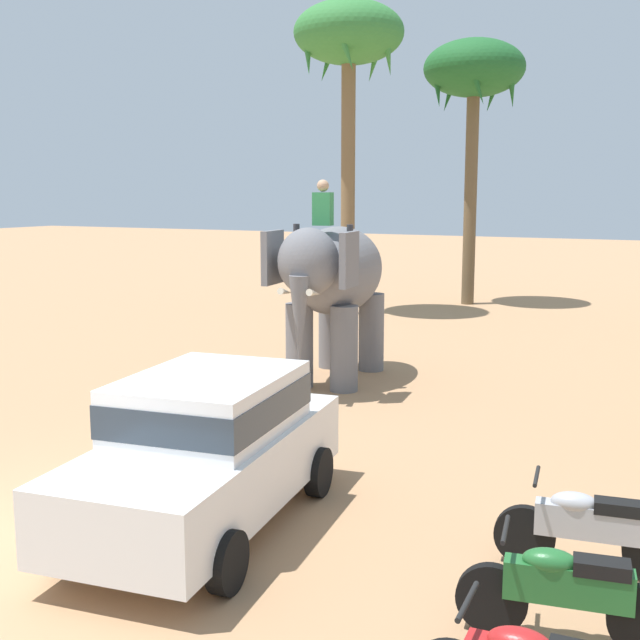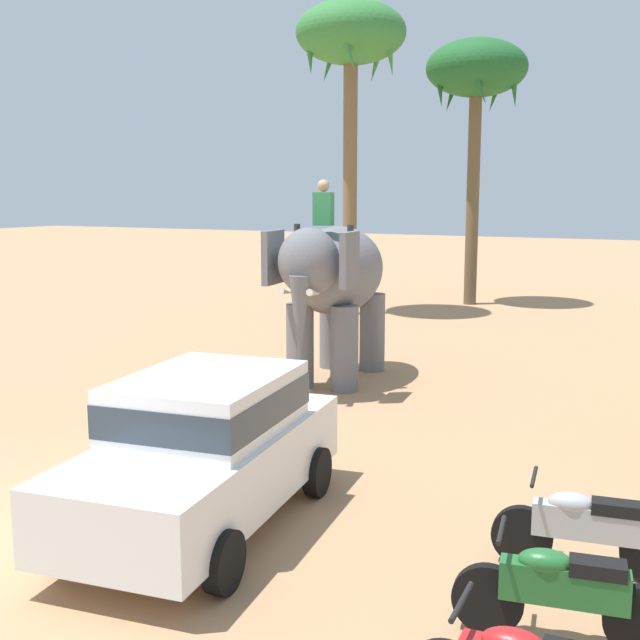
# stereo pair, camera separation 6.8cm
# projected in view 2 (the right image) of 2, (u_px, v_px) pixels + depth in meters

# --- Properties ---
(ground_plane) EXTENTS (120.00, 120.00, 0.00)m
(ground_plane) POSITION_uv_depth(u_px,v_px,m) (40.00, 539.00, 8.54)
(ground_plane) COLOR tan
(car_sedan_foreground) EXTENTS (2.28, 4.29, 1.70)m
(car_sedan_foreground) POSITION_uv_depth(u_px,v_px,m) (206.00, 445.00, 8.76)
(car_sedan_foreground) COLOR white
(car_sedan_foreground) RESTS_ON ground
(elephant_with_mahout) EXTENTS (2.01, 3.97, 3.88)m
(elephant_with_mahout) POSITION_uv_depth(u_px,v_px,m) (334.00, 280.00, 15.39)
(elephant_with_mahout) COLOR slate
(elephant_with_mahout) RESTS_ON ground
(motorcycle_mid_row) EXTENTS (1.79, 0.56, 0.94)m
(motorcycle_mid_row) POSITION_uv_depth(u_px,v_px,m) (563.00, 591.00, 6.49)
(motorcycle_mid_row) COLOR black
(motorcycle_mid_row) RESTS_ON ground
(motorcycle_fourth_in_row) EXTENTS (1.80, 0.55, 0.94)m
(motorcycle_fourth_in_row) POSITION_uv_depth(u_px,v_px,m) (586.00, 528.00, 7.71)
(motorcycle_fourth_in_row) COLOR black
(motorcycle_fourth_in_row) RESTS_ON ground
(palm_tree_behind_elephant) EXTENTS (3.20, 3.20, 8.43)m
(palm_tree_behind_elephant) POSITION_uv_depth(u_px,v_px,m) (476.00, 76.00, 25.33)
(palm_tree_behind_elephant) COLOR brown
(palm_tree_behind_elephant) RESTS_ON ground
(palm_tree_near_hut) EXTENTS (3.20, 3.20, 9.11)m
(palm_tree_near_hut) POSITION_uv_depth(u_px,v_px,m) (351.00, 43.00, 23.13)
(palm_tree_near_hut) COLOR brown
(palm_tree_near_hut) RESTS_ON ground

